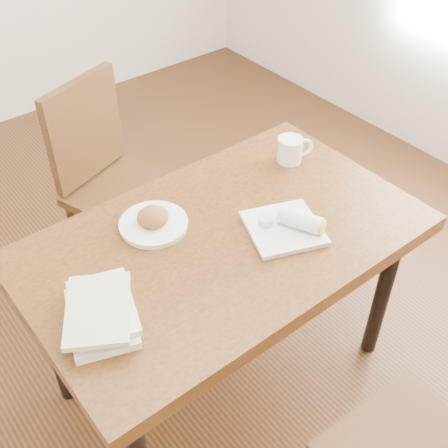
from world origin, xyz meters
TOP-DOWN VIEW (x-y plane):
  - ground at (0.00, 0.00)m, footprint 4.00×5.00m
  - table at (0.00, 0.00)m, footprint 1.31×0.80m
  - chair_far at (-0.00, 0.80)m, footprint 0.54×0.54m
  - plate_scone at (-0.16, 0.18)m, footprint 0.23×0.23m
  - coffee_mug at (0.47, 0.18)m, footprint 0.14×0.10m
  - plate_burrito at (0.18, -0.11)m, footprint 0.30×0.30m
  - book_stack at (-0.49, -0.07)m, footprint 0.28×0.31m

SIDE VIEW (x-z plane):
  - ground at x=0.00m, z-range -0.01..0.00m
  - chair_far at x=0.00m, z-range 0.07..1.03m
  - table at x=0.00m, z-range 0.29..1.04m
  - plate_scone at x=-0.16m, z-range 0.74..0.81m
  - plate_burrito at x=0.18m, z-range 0.73..0.81m
  - book_stack at x=-0.49m, z-range 0.75..0.82m
  - coffee_mug at x=0.47m, z-range 0.75..0.85m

